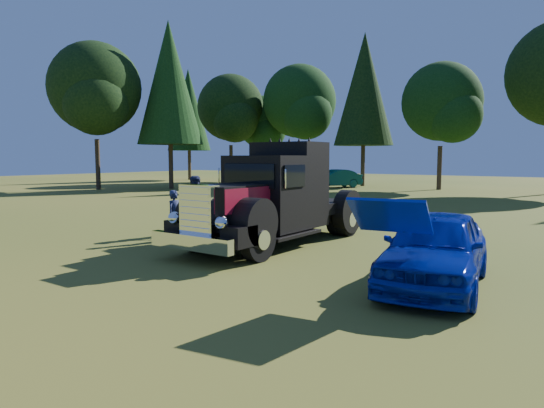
{
  "coord_description": "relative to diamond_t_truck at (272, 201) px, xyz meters",
  "views": [
    {
      "loc": [
        7.49,
        -9.13,
        2.56
      ],
      "look_at": [
        0.19,
        1.07,
        1.34
      ],
      "focal_mm": 32.0,
      "sensor_mm": 36.0,
      "label": 1
    }
  ],
  "objects": [
    {
      "name": "ground",
      "position": [
        0.66,
        -2.26,
        -1.28
      ],
      "size": [
        120.0,
        120.0,
        0.0
      ],
      "primitive_type": "plane",
      "color": "#344E17",
      "rests_on": "ground"
    },
    {
      "name": "treeline",
      "position": [
        -2.94,
        25.39,
        6.33
      ],
      "size": [
        72.1,
        24.67,
        13.84
      ],
      "color": "#2D2116",
      "rests_on": "ground"
    },
    {
      "name": "diamond_t_truck",
      "position": [
        0.0,
        0.0,
        0.0
      ],
      "size": [
        3.37,
        7.16,
        3.0
      ],
      "color": "black",
      "rests_on": "ground"
    },
    {
      "name": "hotrod_coupe",
      "position": [
        5.28,
        -1.86,
        -0.52
      ],
      "size": [
        2.46,
        4.67,
        1.89
      ],
      "color": "#063593",
      "rests_on": "ground"
    },
    {
      "name": "spectator_near",
      "position": [
        -2.87,
        -1.13,
        -0.51
      ],
      "size": [
        0.4,
        0.58,
        1.55
      ],
      "primitive_type": "imported",
      "rotation": [
        0.0,
        0.0,
        1.63
      ],
      "color": "navy",
      "rests_on": "ground"
    },
    {
      "name": "spectator_far",
      "position": [
        -3.2,
        0.18,
        -0.31
      ],
      "size": [
        1.06,
        1.16,
        1.94
      ],
      "primitive_type": "imported",
      "rotation": [
        0.0,
        0.0,
        1.15
      ],
      "color": "#1A223E",
      "rests_on": "ground"
    },
    {
      "name": "distant_teal_car",
      "position": [
        -11.2,
        24.59,
        -0.52
      ],
      "size": [
        3.76,
        4.77,
        1.52
      ],
      "primitive_type": "imported",
      "rotation": [
        0.0,
        0.0,
        -0.54
      ],
      "color": "#092E3A",
      "rests_on": "ground"
    }
  ]
}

